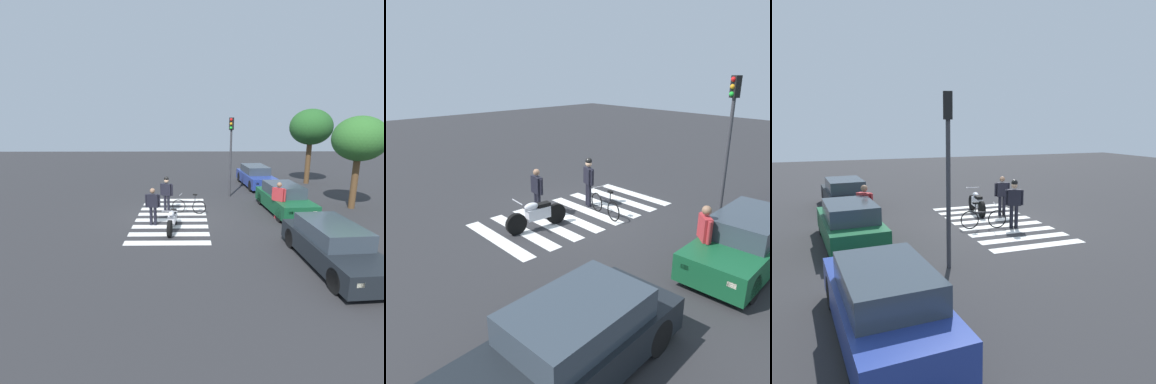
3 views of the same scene
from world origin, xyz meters
TOP-DOWN VIEW (x-y plane):
  - ground_plane at (0.00, 0.00)m, footprint 60.00×60.00m
  - police_motorcycle at (1.78, 0.12)m, footprint 2.14×0.62m
  - leaning_bicycle at (-0.58, 0.83)m, footprint 0.52×1.68m
  - officer_on_foot at (-0.87, -0.29)m, footprint 0.36×0.65m
  - officer_by_motorcycle at (1.11, -0.76)m, footprint 0.25×0.67m
  - pedestrian_bystander at (0.26, 5.00)m, footprint 0.49×0.54m
  - crosswalk_stripes at (0.00, 0.00)m, footprint 6.75×3.32m
  - car_blue_hatchback at (-6.93, 5.47)m, footprint 4.65×2.01m
  - car_green_compact at (-0.83, 5.60)m, footprint 4.44×1.99m
  - car_black_suv at (4.97, 5.39)m, footprint 4.56×1.99m
  - traffic_light_pole at (-3.95, 3.28)m, footprint 0.36×0.30m
  - street_tree_near at (-7.75, 9.38)m, footprint 2.91×2.91m
  - street_tree_mid at (-1.40, 9.38)m, footprint 2.64×2.64m

SIDE VIEW (x-z plane):
  - ground_plane at x=0.00m, z-range 0.00..0.00m
  - crosswalk_stripes at x=0.00m, z-range 0.00..0.01m
  - leaning_bicycle at x=-0.58m, z-range -0.12..0.88m
  - police_motorcycle at x=1.78m, z-range -0.06..1.00m
  - car_black_suv at x=4.97m, z-range -0.02..1.35m
  - car_green_compact at x=-0.83m, z-range -0.03..1.36m
  - car_blue_hatchback at x=-6.93m, z-range -0.02..1.39m
  - officer_by_motorcycle at x=1.11m, z-range 0.12..1.79m
  - pedestrian_bystander at x=0.26m, z-range 0.13..1.88m
  - officer_on_foot at x=-0.87m, z-range 0.15..1.98m
  - traffic_light_pole at x=-3.95m, z-range 0.77..5.42m
  - street_tree_mid at x=-1.40m, z-range 1.21..5.95m
  - street_tree_near at x=-7.75m, z-range 1.35..6.61m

